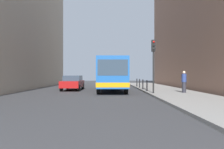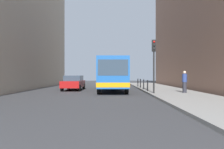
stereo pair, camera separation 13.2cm
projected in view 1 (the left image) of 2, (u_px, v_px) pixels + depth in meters
name	position (u px, v px, depth m)	size (l,w,h in m)	color
ground_plane	(108.00, 93.00, 18.86)	(80.00, 80.00, 0.00)	#38383A
sidewalk	(171.00, 92.00, 18.91)	(4.40, 40.00, 0.15)	gray
building_right	(219.00, 17.00, 22.97)	(7.00, 32.00, 15.19)	#936B56
bus	(111.00, 73.00, 22.03)	(2.67, 11.05, 3.00)	#19519E
car_beside_bus	(73.00, 82.00, 22.43)	(1.90, 4.42, 1.48)	maroon
traffic_light	(153.00, 56.00, 17.06)	(0.28, 0.33, 4.10)	black
bollard_near	(147.00, 85.00, 19.43)	(0.11, 0.11, 0.95)	black
bollard_mid	(143.00, 84.00, 21.85)	(0.11, 0.11, 0.95)	black
bollard_far	(140.00, 83.00, 24.26)	(0.11, 0.11, 0.95)	black
bollard_farthest	(137.00, 83.00, 26.68)	(0.11, 0.11, 0.95)	black
pedestrian_near_signal	(184.00, 82.00, 17.51)	(0.38, 0.38, 1.71)	#26262D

